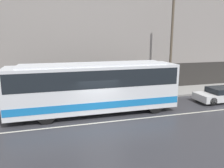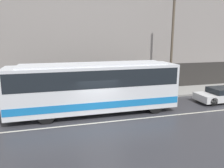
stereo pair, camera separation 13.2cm
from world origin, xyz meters
name	(u,v)px [view 2 (the right image)]	position (x,y,z in m)	size (l,w,h in m)	color
ground_plane	(101,123)	(0.00, 0.00, 0.00)	(60.00, 60.00, 0.00)	#333338
sidewalk	(87,98)	(0.00, 5.60, 0.08)	(60.00, 3.20, 0.15)	gray
building_facade	(82,40)	(0.00, 7.34, 4.88)	(60.00, 0.35, 10.11)	gray
lane_stripe	(101,122)	(0.00, 0.00, 0.00)	(54.00, 0.14, 0.01)	beige
transit_bus	(95,86)	(-0.02, 1.79, 1.92)	(11.15, 2.50, 3.41)	silver
sedan_white_front	(224,95)	(10.53, 1.79, 0.56)	(4.63, 1.77, 1.16)	silver
utility_pole_near	(172,45)	(7.39, 4.85, 4.43)	(0.21, 0.21, 8.57)	brown
pedestrian_waiting	(72,86)	(-1.12, 6.44, 0.97)	(0.36, 0.36, 1.75)	navy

